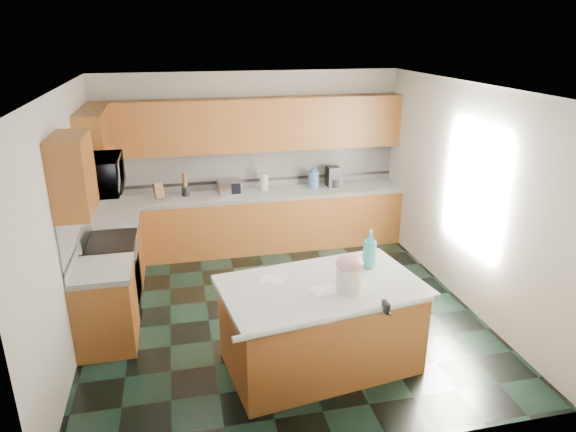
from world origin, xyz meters
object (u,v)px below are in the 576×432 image
object	(u,v)px
island_base	(321,327)
toaster_oven	(229,187)
island_top	(322,287)
coffee_maker	(333,177)
soap_bottle_island	(370,249)
treat_jar	(349,279)
knife_block	(159,191)

from	to	relation	value
island_base	toaster_oven	distance (m)	3.25
island_top	coffee_maker	xyz separation A→B (m)	(1.09, 3.18, 0.19)
toaster_oven	soap_bottle_island	bearing A→B (deg)	-74.83
island_base	coffee_maker	size ratio (longest dim) A/B	5.81
treat_jar	coffee_maker	bearing A→B (deg)	66.11
island_top	coffee_maker	size ratio (longest dim) A/B	6.12
soap_bottle_island	toaster_oven	xyz separation A→B (m)	(-1.15, 2.87, -0.10)
knife_block	coffee_maker	size ratio (longest dim) A/B	0.72
coffee_maker	island_base	bearing A→B (deg)	-110.76
treat_jar	soap_bottle_island	bearing A→B (deg)	41.06
island_base	toaster_oven	xyz separation A→B (m)	(-0.55, 3.15, 0.59)
soap_bottle_island	toaster_oven	bearing A→B (deg)	132.62
treat_jar	toaster_oven	world-z (taller)	treat_jar
island_base	soap_bottle_island	world-z (taller)	soap_bottle_island
knife_block	coffee_maker	world-z (taller)	coffee_maker
toaster_oven	island_base	bearing A→B (deg)	-86.73
island_top	toaster_oven	size ratio (longest dim) A/B	5.53
knife_block	toaster_oven	distance (m)	1.05
treat_jar	coffee_maker	size ratio (longest dim) A/B	0.79
treat_jar	soap_bottle_island	size ratio (longest dim) A/B	0.62
treat_jar	toaster_oven	bearing A→B (deg)	93.68
soap_bottle_island	coffee_maker	world-z (taller)	soap_bottle_island
island_top	soap_bottle_island	distance (m)	0.70
treat_jar	knife_block	bearing A→B (deg)	109.29
island_top	knife_block	world-z (taller)	knife_block
island_top	soap_bottle_island	bearing A→B (deg)	16.82
treat_jar	toaster_oven	distance (m)	3.42
island_base	treat_jar	world-z (taller)	treat_jar
island_top	toaster_oven	xyz separation A→B (m)	(-0.55, 3.15, 0.13)
soap_bottle_island	coffee_maker	size ratio (longest dim) A/B	1.28
toaster_oven	coffee_maker	world-z (taller)	coffee_maker
island_top	treat_jar	size ratio (longest dim) A/B	7.72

